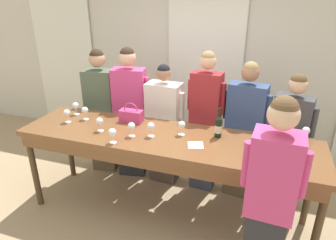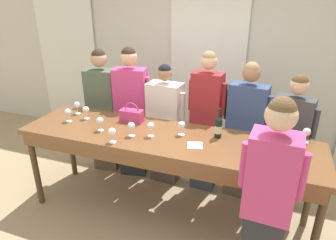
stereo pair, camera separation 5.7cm
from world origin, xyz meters
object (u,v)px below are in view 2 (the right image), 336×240
(guest_olive_jacket, at_px, (103,111))
(guest_cream_sweater, at_px, (165,126))
(wine_glass_front_mid, at_px, (77,105))
(wine_glass_center_mid, at_px, (294,157))
(wine_glass_near_host, at_px, (112,132))
(guest_striped_shirt, at_px, (206,122))
(guest_beige_cap, at_px, (289,142))
(wine_glass_front_right, at_px, (267,155))
(wine_bottle, at_px, (218,127))
(wine_glass_center_left, at_px, (86,110))
(handbag, at_px, (132,115))
(host_pouring, at_px, (267,203))
(wine_glass_back_mid, at_px, (131,126))
(wine_glass_center_right, at_px, (100,121))
(tasting_bar, at_px, (165,144))
(guest_navy_coat, at_px, (245,132))
(wine_glass_front_left, at_px, (182,125))
(wine_glass_back_left, at_px, (151,127))
(wine_glass_by_handbag, at_px, (307,132))
(wine_glass_by_bottle, at_px, (285,141))
(guest_pink_top, at_px, (132,113))

(guest_olive_jacket, height_order, guest_cream_sweater, guest_olive_jacket)
(wine_glass_front_mid, height_order, wine_glass_center_mid, same)
(wine_glass_near_host, xyz_separation_m, guest_striped_shirt, (0.73, 0.99, -0.19))
(wine_glass_near_host, distance_m, guest_beige_cap, 1.99)
(wine_glass_front_right, xyz_separation_m, guest_beige_cap, (0.23, 0.94, -0.28))
(wine_bottle, height_order, wine_glass_center_left, wine_bottle)
(wine_glass_front_right, bearing_deg, wine_bottle, 139.48)
(handbag, distance_m, host_pouring, 1.83)
(handbag, bearing_deg, guest_olive_jacket, 146.59)
(wine_glass_center_mid, height_order, wine_glass_back_mid, same)
(wine_glass_center_left, distance_m, wine_glass_center_right, 0.41)
(tasting_bar, distance_m, wine_glass_center_right, 0.75)
(wine_glass_front_right, height_order, guest_striped_shirt, guest_striped_shirt)
(handbag, height_order, wine_glass_center_right, handbag)
(guest_beige_cap, bearing_deg, guest_striped_shirt, 180.00)
(guest_navy_coat, relative_size, host_pouring, 0.96)
(wine_glass_center_right, bearing_deg, wine_glass_center_left, 145.45)
(wine_glass_front_left, height_order, guest_striped_shirt, guest_striped_shirt)
(wine_glass_back_mid, bearing_deg, wine_glass_center_right, 178.87)
(wine_glass_near_host, height_order, guest_striped_shirt, guest_striped_shirt)
(wine_glass_back_left, xyz_separation_m, wine_glass_by_handbag, (1.52, 0.40, 0.00))
(wine_glass_back_mid, xyz_separation_m, wine_glass_by_handbag, (1.71, 0.47, 0.00))
(handbag, distance_m, wine_glass_by_handbag, 1.89)
(guest_striped_shirt, relative_size, host_pouring, 1.01)
(wine_glass_center_right, distance_m, guest_beige_cap, 2.14)
(wine_glass_front_left, relative_size, wine_glass_center_right, 1.00)
(wine_glass_center_right, xyz_separation_m, wine_glass_by_bottle, (1.89, 0.19, 0.00))
(wine_glass_near_host, bearing_deg, wine_bottle, 26.07)
(wine_bottle, xyz_separation_m, wine_glass_by_bottle, (0.65, -0.09, -0.01))
(guest_cream_sweater, bearing_deg, wine_bottle, -33.17)
(guest_cream_sweater, bearing_deg, wine_glass_front_mid, -155.34)
(wine_glass_front_right, xyz_separation_m, wine_glass_center_left, (-2.08, 0.39, 0.00))
(tasting_bar, relative_size, wine_glass_front_left, 20.33)
(wine_glass_front_right, height_order, wine_glass_by_handbag, same)
(wine_bottle, bearing_deg, guest_cream_sweater, 146.83)
(wine_glass_front_right, xyz_separation_m, guest_olive_jacket, (-2.20, 0.94, -0.23))
(wine_glass_front_mid, relative_size, guest_pink_top, 0.09)
(wine_glass_back_mid, relative_size, wine_glass_by_handbag, 1.00)
(handbag, height_order, wine_glass_front_right, handbag)
(wine_glass_center_right, distance_m, wine_glass_near_host, 0.33)
(guest_beige_cap, bearing_deg, wine_bottle, -145.15)
(wine_glass_back_left, distance_m, wine_glass_by_handbag, 1.57)
(wine_glass_by_handbag, bearing_deg, tasting_bar, -164.99)
(wine_glass_front_left, relative_size, guest_pink_top, 0.09)
(guest_pink_top, bearing_deg, wine_glass_back_mid, -63.15)
(wine_glass_center_left, relative_size, guest_beige_cap, 0.10)
(wine_bottle, distance_m, wine_glass_near_host, 1.08)
(wine_glass_near_host, bearing_deg, guest_pink_top, 106.11)
(wine_bottle, height_order, guest_pink_top, guest_pink_top)
(wine_glass_front_mid, bearing_deg, guest_pink_top, 41.53)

